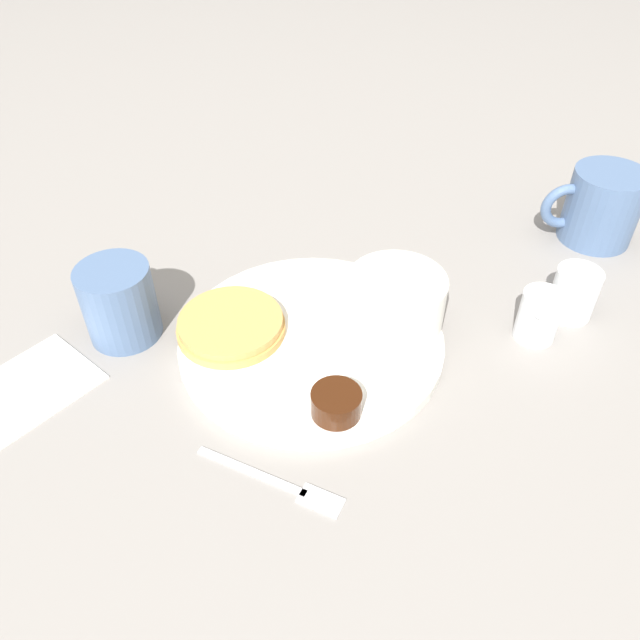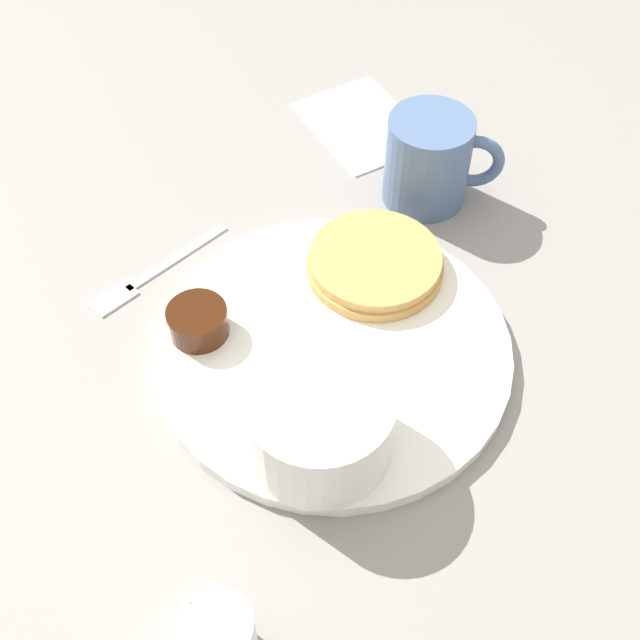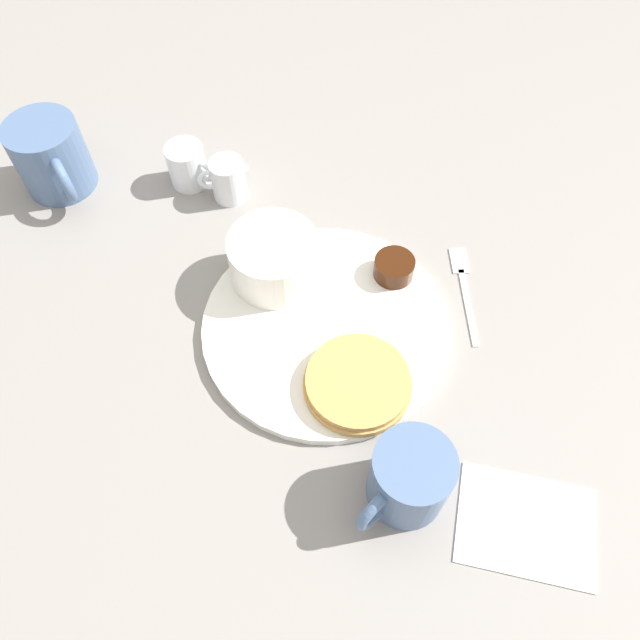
{
  "view_description": "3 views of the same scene",
  "coord_description": "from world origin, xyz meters",
  "px_view_note": "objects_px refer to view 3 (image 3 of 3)",
  "views": [
    {
      "loc": [
        0.33,
        0.35,
        0.46
      ],
      "look_at": [
        0.01,
        0.02,
        0.05
      ],
      "focal_mm": 35.0,
      "sensor_mm": 36.0,
      "label": 1
    },
    {
      "loc": [
        -0.34,
        0.17,
        0.51
      ],
      "look_at": [
        0.01,
        0.01,
        0.03
      ],
      "focal_mm": 45.0,
      "sensor_mm": 36.0,
      "label": 2
    },
    {
      "loc": [
        0.11,
        -0.35,
        0.61
      ],
      "look_at": [
        -0.0,
        -0.01,
        0.04
      ],
      "focal_mm": 35.0,
      "sensor_mm": 36.0,
      "label": 3
    }
  ],
  "objects_px": {
    "plate": "(326,326)",
    "fork": "(464,283)",
    "creamer_pitcher_far": "(187,165)",
    "second_mug": "(52,157)",
    "coffee_mug": "(408,479)",
    "creamer_pitcher_near": "(228,179)",
    "bowl": "(274,258)"
  },
  "relations": [
    {
      "from": "plate",
      "to": "fork",
      "type": "relative_size",
      "value": 2.05
    },
    {
      "from": "creamer_pitcher_far",
      "to": "second_mug",
      "type": "bearing_deg",
      "value": -160.94
    },
    {
      "from": "coffee_mug",
      "to": "creamer_pitcher_near",
      "type": "relative_size",
      "value": 1.62
    },
    {
      "from": "second_mug",
      "to": "creamer_pitcher_far",
      "type": "bearing_deg",
      "value": 19.06
    },
    {
      "from": "coffee_mug",
      "to": "creamer_pitcher_near",
      "type": "bearing_deg",
      "value": 134.48
    },
    {
      "from": "plate",
      "to": "second_mug",
      "type": "height_order",
      "value": "second_mug"
    },
    {
      "from": "plate",
      "to": "creamer_pitcher_near",
      "type": "xyz_separation_m",
      "value": [
        -0.18,
        0.16,
        0.02
      ]
    },
    {
      "from": "bowl",
      "to": "coffee_mug",
      "type": "relative_size",
      "value": 1.03
    },
    {
      "from": "creamer_pitcher_near",
      "to": "fork",
      "type": "height_order",
      "value": "creamer_pitcher_near"
    },
    {
      "from": "plate",
      "to": "fork",
      "type": "distance_m",
      "value": 0.18
    },
    {
      "from": "bowl",
      "to": "creamer_pitcher_near",
      "type": "bearing_deg",
      "value": 132.98
    },
    {
      "from": "fork",
      "to": "second_mug",
      "type": "distance_m",
      "value": 0.54
    },
    {
      "from": "bowl",
      "to": "creamer_pitcher_near",
      "type": "distance_m",
      "value": 0.15
    },
    {
      "from": "creamer_pitcher_near",
      "to": "fork",
      "type": "xyz_separation_m",
      "value": [
        0.32,
        -0.05,
        -0.03
      ]
    },
    {
      "from": "bowl",
      "to": "creamer_pitcher_near",
      "type": "height_order",
      "value": "bowl"
    },
    {
      "from": "plate",
      "to": "second_mug",
      "type": "xyz_separation_m",
      "value": [
        -0.4,
        0.11,
        0.04
      ]
    },
    {
      "from": "bowl",
      "to": "fork",
      "type": "relative_size",
      "value": 0.76
    },
    {
      "from": "creamer_pitcher_near",
      "to": "second_mug",
      "type": "relative_size",
      "value": 0.56
    },
    {
      "from": "plate",
      "to": "bowl",
      "type": "bearing_deg",
      "value": 148.5
    },
    {
      "from": "plate",
      "to": "bowl",
      "type": "xyz_separation_m",
      "value": [
        -0.08,
        0.05,
        0.04
      ]
    },
    {
      "from": "creamer_pitcher_far",
      "to": "second_mug",
      "type": "xyz_separation_m",
      "value": [
        -0.16,
        -0.06,
        0.02
      ]
    },
    {
      "from": "coffee_mug",
      "to": "fork",
      "type": "xyz_separation_m",
      "value": [
        0.01,
        0.27,
        -0.04
      ]
    },
    {
      "from": "creamer_pitcher_far",
      "to": "fork",
      "type": "bearing_deg",
      "value": -8.33
    },
    {
      "from": "bowl",
      "to": "plate",
      "type": "bearing_deg",
      "value": -31.5
    },
    {
      "from": "creamer_pitcher_far",
      "to": "fork",
      "type": "xyz_separation_m",
      "value": [
        0.38,
        -0.06,
        -0.03
      ]
    },
    {
      "from": "plate",
      "to": "fork",
      "type": "xyz_separation_m",
      "value": [
        0.14,
        0.11,
        -0.0
      ]
    },
    {
      "from": "plate",
      "to": "coffee_mug",
      "type": "height_order",
      "value": "coffee_mug"
    },
    {
      "from": "coffee_mug",
      "to": "fork",
      "type": "height_order",
      "value": "coffee_mug"
    },
    {
      "from": "plate",
      "to": "coffee_mug",
      "type": "relative_size",
      "value": 2.8
    },
    {
      "from": "fork",
      "to": "second_mug",
      "type": "height_order",
      "value": "second_mug"
    },
    {
      "from": "plate",
      "to": "creamer_pitcher_far",
      "type": "relative_size",
      "value": 3.88
    },
    {
      "from": "coffee_mug",
      "to": "creamer_pitcher_far",
      "type": "bearing_deg",
      "value": 138.82
    }
  ]
}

